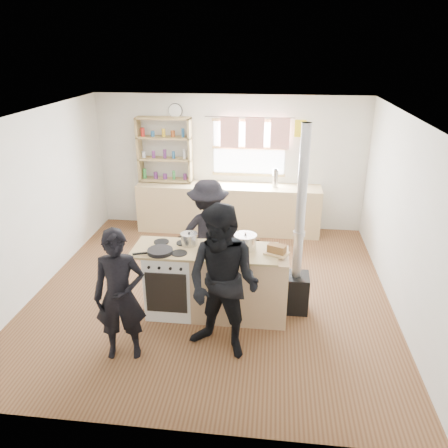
% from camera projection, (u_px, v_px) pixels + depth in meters
% --- Properties ---
extents(ground, '(5.00, 5.00, 0.01)m').
position_uv_depth(ground, '(212.00, 291.00, 6.36)').
color(ground, brown).
rests_on(ground, ground).
extents(back_counter, '(3.40, 0.55, 0.90)m').
position_uv_depth(back_counter, '(228.00, 208.00, 8.22)').
color(back_counter, tan).
rests_on(back_counter, ground).
extents(shelving_unit, '(1.00, 0.28, 1.20)m').
position_uv_depth(shelving_unit, '(165.00, 150.00, 8.05)').
color(shelving_unit, tan).
rests_on(shelving_unit, back_counter).
extents(thermos, '(0.10, 0.10, 0.33)m').
position_uv_depth(thermos, '(275.00, 178.00, 7.89)').
color(thermos, silver).
rests_on(thermos, back_counter).
extents(cooking_island, '(1.97, 0.64, 0.93)m').
position_uv_depth(cooking_island, '(217.00, 282.00, 5.65)').
color(cooking_island, white).
rests_on(cooking_island, ground).
extents(skillet_greens, '(0.41, 0.41, 0.05)m').
position_uv_depth(skillet_greens, '(160.00, 251.00, 5.39)').
color(skillet_greens, black).
rests_on(skillet_greens, cooking_island).
extents(roast_tray, '(0.33, 0.25, 0.06)m').
position_uv_depth(roast_tray, '(212.00, 249.00, 5.43)').
color(roast_tray, silver).
rests_on(roast_tray, cooking_island).
extents(stockpot_stove, '(0.22, 0.22, 0.18)m').
position_uv_depth(stockpot_stove, '(189.00, 239.00, 5.59)').
color(stockpot_stove, '#B9B9BC').
rests_on(stockpot_stove, cooking_island).
extents(stockpot_counter, '(0.29, 0.29, 0.21)m').
position_uv_depth(stockpot_counter, '(245.00, 242.00, 5.48)').
color(stockpot_counter, silver).
rests_on(stockpot_counter, cooking_island).
extents(bread_board, '(0.34, 0.30, 0.12)m').
position_uv_depth(bread_board, '(277.00, 250.00, 5.36)').
color(bread_board, tan).
rests_on(bread_board, cooking_island).
extents(flue_heater, '(0.35, 0.35, 2.50)m').
position_uv_depth(flue_heater, '(297.00, 267.00, 5.67)').
color(flue_heater, black).
rests_on(flue_heater, ground).
extents(person_near_left, '(0.63, 0.48, 1.55)m').
position_uv_depth(person_near_left, '(120.00, 296.00, 4.77)').
color(person_near_left, black).
rests_on(person_near_left, ground).
extents(person_near_right, '(1.07, 0.97, 1.80)m').
position_uv_depth(person_near_right, '(223.00, 283.00, 4.77)').
color(person_near_right, black).
rests_on(person_near_right, ground).
extents(person_far, '(1.11, 0.75, 1.59)m').
position_uv_depth(person_far, '(208.00, 233.00, 6.32)').
color(person_far, black).
rests_on(person_far, ground).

